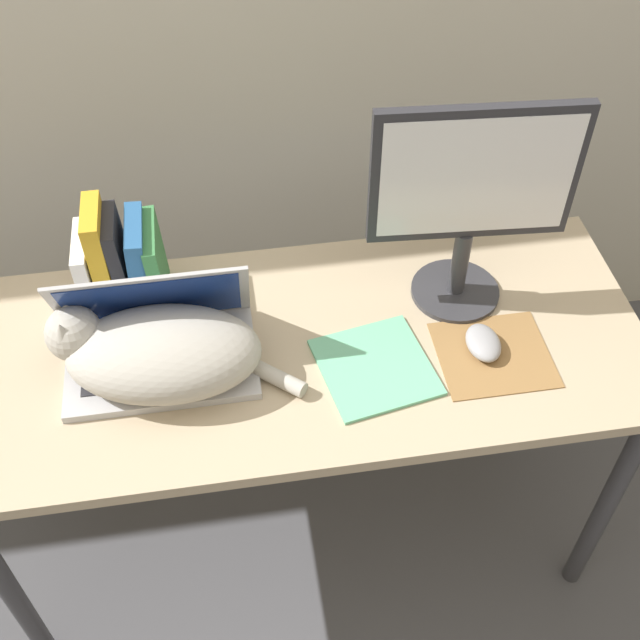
{
  "coord_description": "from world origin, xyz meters",
  "views": [
    {
      "loc": [
        -0.13,
        -0.77,
        1.99
      ],
      "look_at": [
        0.03,
        0.27,
        0.85
      ],
      "focal_mm": 45.0,
      "sensor_mm": 36.0,
      "label": 1
    }
  ],
  "objects": [
    {
      "name": "ground_plane",
      "position": [
        0.0,
        0.0,
        0.0
      ],
      "size": [
        12.0,
        12.0,
        0.0
      ],
      "primitive_type": "plane",
      "color": "#4C4C51"
    },
    {
      "name": "desk",
      "position": [
        0.0,
        0.3,
        0.67
      ],
      "size": [
        1.43,
        0.6,
        0.75
      ],
      "color": "tan",
      "rests_on": "ground_plane"
    },
    {
      "name": "laptop",
      "position": [
        -0.28,
        0.31,
        0.8
      ],
      "size": [
        0.38,
        0.24,
        0.23
      ],
      "color": "#B7B7BC",
      "rests_on": "desk"
    },
    {
      "name": "cat",
      "position": [
        -0.29,
        0.26,
        0.83
      ],
      "size": [
        0.49,
        0.27,
        0.16
      ],
      "color": "#B2ADA3",
      "rests_on": "desk"
    },
    {
      "name": "external_monitor",
      "position": [
        0.35,
        0.4,
        1.02
      ],
      "size": [
        0.4,
        0.19,
        0.46
      ],
      "color": "#333338",
      "rests_on": "desk"
    },
    {
      "name": "mousepad",
      "position": [
        0.38,
        0.21,
        0.75
      ],
      "size": [
        0.23,
        0.21,
        0.0
      ],
      "color": "olive",
      "rests_on": "desk"
    },
    {
      "name": "computer_mouse",
      "position": [
        0.36,
        0.23,
        0.77
      ],
      "size": [
        0.07,
        0.1,
        0.04
      ],
      "color": "#99999E",
      "rests_on": "mousepad"
    },
    {
      "name": "book_row",
      "position": [
        -0.35,
        0.48,
        0.86
      ],
      "size": [
        0.17,
        0.16,
        0.25
      ],
      "color": "white",
      "rests_on": "desk"
    },
    {
      "name": "notepad",
      "position": [
        0.14,
        0.21,
        0.76
      ],
      "size": [
        0.25,
        0.25,
        0.01
      ],
      "color": "#6BBC93",
      "rests_on": "desk"
    }
  ]
}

